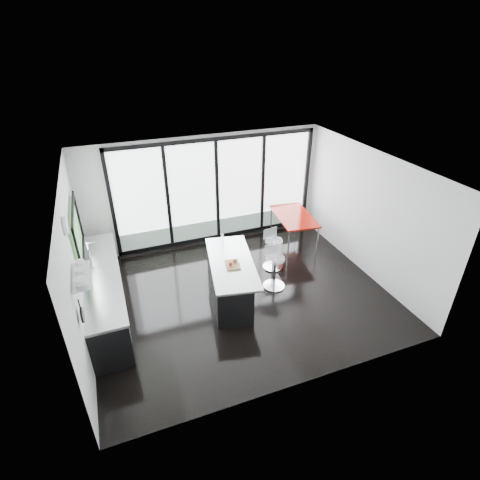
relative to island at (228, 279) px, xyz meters
name	(u,v)px	position (x,y,z in m)	size (l,w,h in m)	color
floor	(241,294)	(0.25, -0.05, -0.43)	(6.00, 5.00, 0.00)	black
ceiling	(241,168)	(0.25, -0.05, 2.37)	(6.00, 5.00, 0.00)	white
wall_back	(216,195)	(0.52, 2.41, 0.84)	(6.00, 0.09, 2.80)	silver
wall_front	(304,318)	(0.25, -2.55, 0.97)	(6.00, 0.00, 2.80)	silver
wall_left	(76,251)	(-2.72, 0.22, 1.13)	(0.26, 5.00, 2.80)	silver
wall_right	(368,213)	(3.25, -0.05, 0.97)	(0.00, 5.00, 2.80)	silver
counter_cabinets	(105,293)	(-2.42, 0.35, 0.03)	(0.69, 3.24, 1.36)	black
island	(228,279)	(0.00, 0.00, 0.00)	(1.25, 2.20, 1.10)	black
bar_stool_near	(274,272)	(1.03, -0.06, -0.05)	(0.47, 0.47, 0.75)	silver
bar_stool_far	(273,254)	(1.33, 0.63, -0.06)	(0.47, 0.47, 0.75)	silver
red_table	(293,229)	(2.30, 1.50, -0.03)	(0.85, 1.49, 0.80)	maroon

